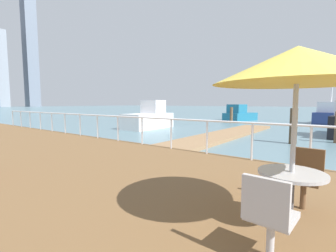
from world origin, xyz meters
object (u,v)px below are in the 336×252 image
Objects in this scene: moored_boat_3 at (149,118)px; cafe_table_round at (292,178)px; cafe_chair_1 at (269,212)px; cafe_chair_0 at (306,173)px; moored_boat_0 at (239,115)px; moored_boat_1 at (330,115)px; patio_umbrella at (297,65)px.

cafe_table_round is (-10.83, -12.10, 0.27)m from moored_boat_3.
cafe_table_round is 0.86m from cafe_chair_1.
cafe_chair_0 and cafe_chair_1 have the same top height.
moored_boat_0 is 5.16× the size of cafe_chair_1.
moored_boat_1 reaches higher than patio_umbrella.
moored_boat_3 is at bearing 48.18° from patio_umbrella.
cafe_chair_1 is (-24.24, -9.27, 0.23)m from moored_boat_0.
moored_boat_3 is (-12.56, 2.78, 0.11)m from moored_boat_0.
cafe_table_round is 0.86m from cafe_chair_0.
cafe_chair_0 is 1.70m from cafe_chair_1.
moored_boat_1 reaches higher than cafe_chair_0.
patio_umbrella is at bearing 176.01° from cafe_chair_0.
moored_boat_0 is 1.06× the size of moored_boat_3.
moored_boat_1 is (1.45, -8.57, 0.11)m from moored_boat_0.
moored_boat_3 is 1.93× the size of patio_umbrella.
patio_umbrella is (-24.84, -0.75, 1.64)m from moored_boat_1.
cafe_chair_0 reaches higher than cafe_table_round.
patio_umbrella is at bearing -131.82° from moored_boat_3.
cafe_chair_1 is (-1.69, 0.12, 0.00)m from cafe_chair_0.
cafe_chair_1 is (-0.85, 0.06, -1.52)m from patio_umbrella.
moored_boat_0 is 24.42m from cafe_chair_0.
patio_umbrella is 1.74m from cafe_chair_0.
moored_boat_3 is 5.49× the size of cafe_table_round.
cafe_chair_1 is (-11.67, -12.04, 0.13)m from moored_boat_3.
cafe_chair_1 is at bearing 176.21° from cafe_table_round.
moored_boat_0 is at bearing 21.73° from patio_umbrella.
moored_boat_1 is 6.93× the size of cafe_chair_1.
cafe_chair_1 is at bearing 176.21° from patio_umbrella.
cafe_chair_0 is at bearing -178.07° from moored_boat_1.
cafe_chair_0 is at bearing -129.38° from moored_boat_3.
moored_boat_1 is 7.80× the size of cafe_table_round.
moored_boat_0 is 0.74× the size of moored_boat_1.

